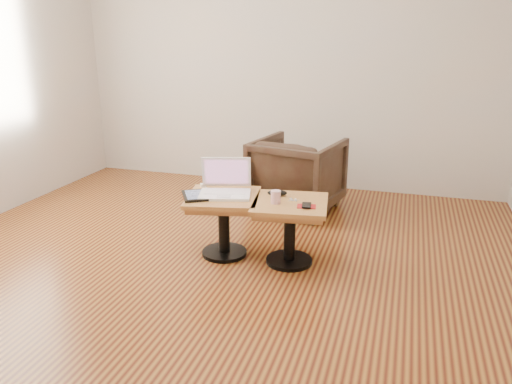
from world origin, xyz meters
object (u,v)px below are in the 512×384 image
(side_table_left, at_px, (224,211))
(striped_cup, at_px, (276,197))
(side_table_right, at_px, (290,217))
(armchair, at_px, (297,174))
(laptop, at_px, (225,187))

(side_table_left, xyz_separation_m, striped_cup, (0.41, -0.05, 0.16))
(side_table_left, distance_m, side_table_right, 0.50)
(striped_cup, bearing_deg, armchair, 95.24)
(side_table_right, bearing_deg, armchair, 92.30)
(striped_cup, bearing_deg, side_table_right, 33.70)
(side_table_left, height_order, striped_cup, striped_cup)
(side_table_left, bearing_deg, side_table_right, -11.06)
(laptop, distance_m, striped_cup, 0.42)
(side_table_right, relative_size, striped_cup, 6.37)
(armchair, bearing_deg, striped_cup, 107.41)
(laptop, height_order, armchair, laptop)
(side_table_right, height_order, striped_cup, striped_cup)
(side_table_right, relative_size, laptop, 1.32)
(side_table_left, bearing_deg, armchair, 63.37)
(side_table_right, bearing_deg, laptop, 168.19)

